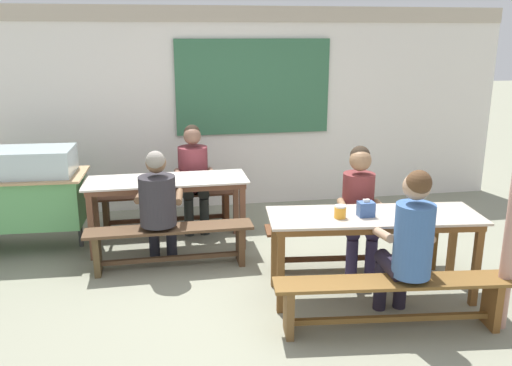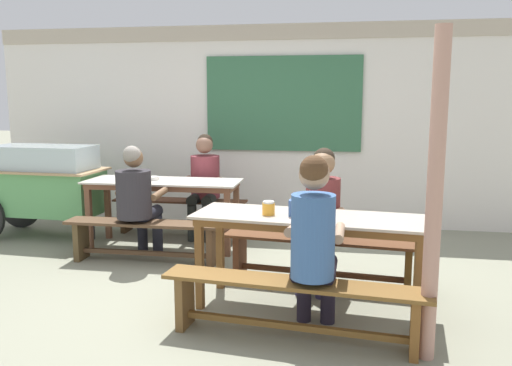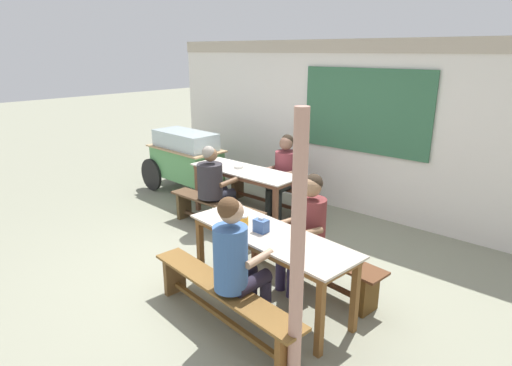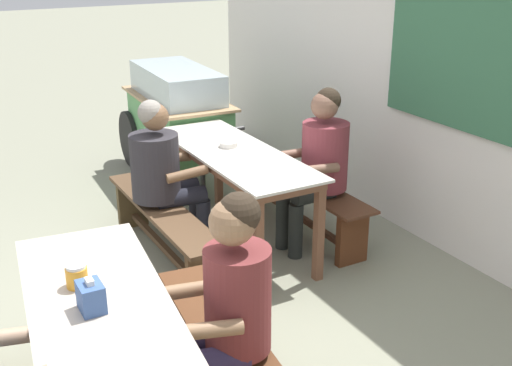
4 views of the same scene
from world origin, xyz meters
The scene contains 13 objects.
ground_plane centered at (0.00, 0.00, 0.00)m, with size 40.00×40.00×0.00m, color gray.
backdrop_wall centered at (0.01, 2.56, 1.37)m, with size 7.44×0.23×2.62m.
dining_table_far centered at (-0.93, 1.15, 0.68)m, with size 1.74×0.62×0.77m.
dining_table_near centered at (0.82, -0.36, 0.69)m, with size 1.90×0.80×0.77m.
bench_far_back centered at (-0.94, 1.75, 0.28)m, with size 1.67×0.31×0.43m.
bench_far_front centered at (-0.93, 0.55, 0.30)m, with size 1.66×0.30×0.43m.
food_cart centered at (-2.53, 1.33, 0.67)m, with size 1.81×0.79×1.12m.
person_left_back_turned centered at (-1.03, 0.61, 0.69)m, with size 0.49×0.57×1.21m.
person_center_facing centered at (-0.61, 1.69, 0.71)m, with size 0.47×0.54×1.25m.
person_right_near_table centered at (0.88, 0.17, 0.71)m, with size 0.47×0.56×1.25m.
tissue_box centered at (0.73, -0.39, 0.83)m, with size 0.14×0.10×0.15m.
condiment_jar centered at (0.49, -0.39, 0.82)m, with size 0.10×0.10×0.11m.
soup_bowl centered at (-1.06, 1.16, 0.79)m, with size 0.14×0.14×0.04m, color silver.
Camera 4 is at (3.15, -0.91, 2.27)m, focal length 44.91 mm.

